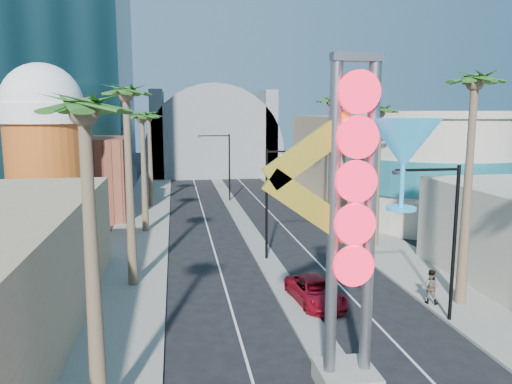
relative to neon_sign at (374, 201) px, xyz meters
name	(u,v)px	position (x,y,z in m)	size (l,w,h in m)	color
sidewalk_west	(143,220)	(-10.32, 32.04, -7.23)	(5.00, 100.00, 0.15)	gray
sidewalk_east	(330,213)	(8.68, 32.04, -7.23)	(5.00, 100.00, 0.15)	gray
median	(236,211)	(-0.82, 35.04, -7.23)	(1.60, 84.00, 0.15)	gray
brick_filler_west	(78,178)	(-16.82, 35.04, -3.31)	(10.00, 10.00, 8.00)	brown
filler_east	(348,155)	(15.18, 45.04, -2.31)	(10.00, 20.00, 10.00)	tan
beer_mug	(45,144)	(-17.82, 27.04, 0.54)	(7.00, 7.00, 14.50)	#C6531A
turquoise_building	(433,168)	(17.18, 27.04, -2.06)	(16.60, 16.60, 10.60)	#B9B19C
canopy	(212,149)	(-0.82, 69.04, -3.00)	(22.00, 16.00, 22.00)	slate
neon_sign	(374,201)	(0.00, 0.00, 0.00)	(6.53, 2.60, 12.55)	gray
streetlight_0	(274,193)	(-0.27, 17.04, -2.43)	(3.79, 0.25, 8.00)	black
streetlight_1	(225,161)	(-1.36, 41.04, -2.43)	(3.79, 0.25, 8.00)	black
streetlight_2	(446,230)	(5.91, 5.04, -2.47)	(3.45, 0.25, 8.00)	black
palm_0	(85,131)	(-9.82, -0.96, 2.62)	(2.40, 2.40, 11.70)	brown
palm_1	(126,107)	(-9.82, 13.04, 3.52)	(2.40, 2.40, 12.70)	brown
palm_2	(142,124)	(-9.82, 27.04, 2.17)	(2.40, 2.40, 11.20)	brown
palm_3	(149,122)	(-9.82, 39.04, 2.17)	(2.40, 2.40, 11.20)	brown
palm_5	(474,97)	(8.18, 7.04, 3.96)	(2.40, 2.40, 13.20)	brown
palm_6	(379,120)	(8.18, 19.04, 2.62)	(2.40, 2.40, 11.70)	brown
palm_7	(331,109)	(8.18, 31.04, 3.52)	(2.40, 2.40, 12.70)	brown
red_pickup	(316,292)	(0.38, 8.55, -6.61)	(2.30, 4.98, 1.38)	maroon
pedestrian_b	(430,286)	(6.48, 7.24, -6.21)	(0.92, 0.72, 1.90)	gray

